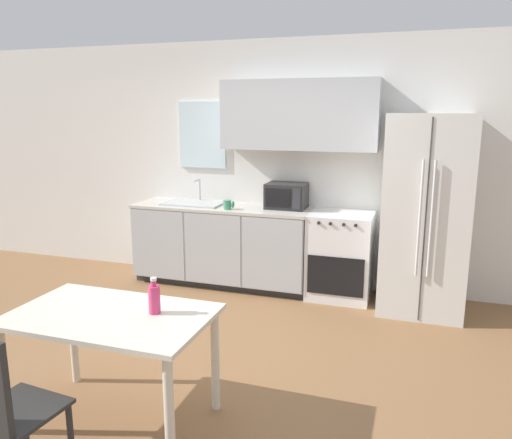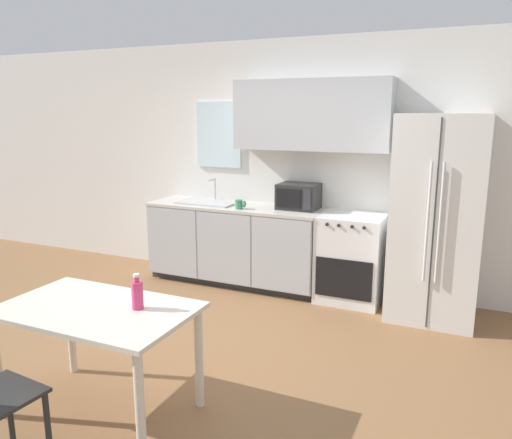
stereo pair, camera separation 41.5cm
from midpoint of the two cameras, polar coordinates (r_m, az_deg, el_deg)
ground_plane at (r=4.19m, az=-8.94°, el=-15.36°), size 12.00×12.00×0.00m
wall_back at (r=5.57m, az=0.42°, el=7.20°), size 12.00×0.38×2.70m
kitchen_counter at (r=5.67m, az=-5.92°, el=-2.90°), size 2.02×0.61×0.90m
oven_range at (r=5.29m, az=7.41°, el=-4.13°), size 0.65×0.60×0.90m
refrigerator at (r=5.00m, az=16.56°, el=0.51°), size 0.79×0.80×1.92m
kitchen_sink at (r=5.73m, az=-9.19°, el=1.91°), size 0.67×0.42×0.26m
microwave at (r=5.38m, az=1.32°, el=2.72°), size 0.42×0.35×0.27m
coffee_mug at (r=5.35m, az=-5.45°, el=1.68°), size 0.11×0.08×0.10m
dining_table at (r=3.32m, az=-19.76°, el=-11.78°), size 1.23×0.75×0.73m
drink_bottle at (r=3.17m, az=-15.31°, el=-8.77°), size 0.07×0.07×0.23m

